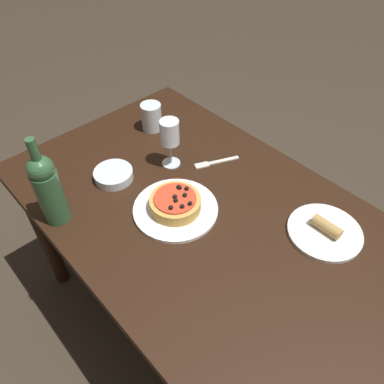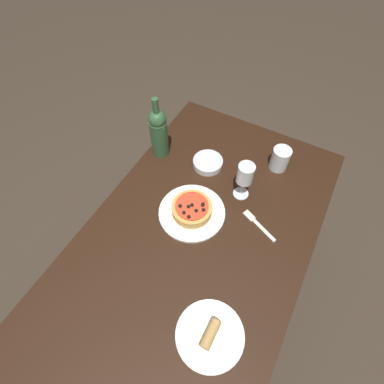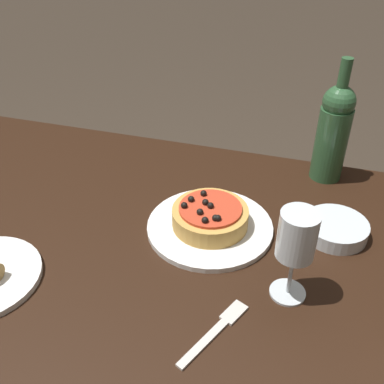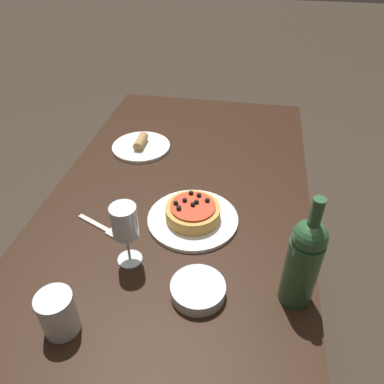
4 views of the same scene
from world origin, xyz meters
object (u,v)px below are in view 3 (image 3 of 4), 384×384
Objects in this scene: wine_glass at (297,239)px; dinner_plate at (210,227)px; side_bowl at (336,229)px; fork at (217,329)px; pizza at (210,216)px; dining_table at (147,267)px; wine_bottle at (333,131)px.

dinner_plate is at bearing -36.89° from wine_glass.
side_bowl reaches higher than fork.
side_bowl is 0.83× the size of fork.
fork is (-0.08, 0.25, -0.00)m from dinner_plate.
wine_glass is 1.14× the size of fork.
pizza is 0.26m from side_bowl.
wine_glass reaches higher than dinner_plate.
pizza reaches higher than side_bowl.
dining_table is 0.41m from side_bowl.
pizza is 1.00× the size of fork.
dinner_plate reaches higher than dining_table.
dinner_plate reaches higher than fork.
fork is (0.10, 0.11, -0.13)m from wine_glass.
side_bowl is (-0.26, -0.06, -0.02)m from pizza.
wine_bottle reaches higher than wine_glass.
wine_glass is 1.36× the size of side_bowl.
wine_bottle reaches higher than pizza.
side_bowl is at bearing -167.23° from dinner_plate.
pizza is 0.89× the size of wine_glass.
wine_glass is 0.42m from wine_bottle.
dinner_plate is 0.38m from wine_bottle.
dinner_plate is at bearing -152.09° from dining_table.
dining_table is 0.17m from dinner_plate.
wine_glass reaches higher than side_bowl.
dining_table is at bearing 27.91° from dinner_plate.
pizza is 0.24m from wine_glass.
fork is (0.18, 0.31, -0.01)m from side_bowl.
wine_bottle reaches higher than dinner_plate.
dining_table is at bearing 71.63° from fork.
side_bowl is (-0.07, -0.19, -0.11)m from wine_glass.
fork is at bearing 107.66° from pizza.
dining_table is 5.44× the size of dinner_plate.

